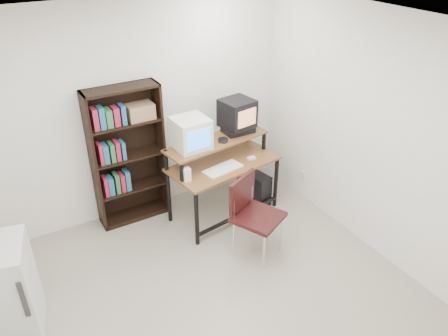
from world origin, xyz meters
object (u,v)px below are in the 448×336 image
computer_desk (222,164)px  pc_tower (254,187)px  mini_fridge (0,292)px  school_chair (252,209)px  crt_monitor (191,133)px  bookshelf (127,154)px  crt_tv (237,113)px

computer_desk → pc_tower: bearing=-6.8°
pc_tower → mini_fridge: 3.15m
pc_tower → school_chair: 1.09m
computer_desk → mini_fridge: 2.67m
crt_monitor → school_chair: bearing=-76.9°
pc_tower → bookshelf: (-1.49, 0.49, 0.67)m
crt_tv → mini_fridge: 3.12m
bookshelf → computer_desk: bearing=-27.5°
school_chair → pc_tower: bearing=28.8°
computer_desk → pc_tower: computer_desk is taller
pc_tower → crt_monitor: bearing=162.3°
school_chair → bookshelf: bookshelf is taller
crt_tv → pc_tower: 1.04m
mini_fridge → computer_desk: bearing=25.5°
bookshelf → pc_tower: bearing=-18.8°
computer_desk → pc_tower: size_ratio=3.12×
pc_tower → school_chair: school_chair is taller
crt_monitor → bookshelf: bookshelf is taller
school_chair → mini_fridge: (-2.48, 0.18, -0.11)m
bookshelf → crt_monitor: bearing=-32.6°
crt_tv → mini_fridge: bearing=-172.7°
computer_desk → crt_tv: (0.32, 0.20, 0.52)m
crt_tv → pc_tower: bearing=-56.7°
computer_desk → bookshelf: size_ratio=0.83×
computer_desk → mini_fridge: size_ratio=1.49×
pc_tower → bookshelf: bookshelf is taller
pc_tower → bookshelf: size_ratio=0.26×
crt_tv → mini_fridge: (-2.91, -0.84, -0.75)m
crt_tv → pc_tower: (0.17, -0.18, -1.01)m
pc_tower → bookshelf: bearing=150.0°
computer_desk → school_chair: 0.83m
crt_monitor → pc_tower: crt_monitor is taller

